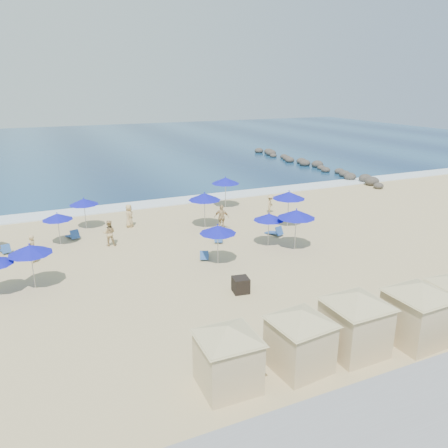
{
  "coord_description": "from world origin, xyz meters",
  "views": [
    {
      "loc": [
        -8.31,
        -20.7,
        10.06
      ],
      "look_at": [
        2.34,
        3.0,
        1.68
      ],
      "focal_mm": 35.0,
      "sensor_mm": 36.0,
      "label": 1
    }
  ],
  "objects_px": {
    "trash_bin": "(241,285)",
    "umbrella_5": "(218,229)",
    "beachgoer_1": "(109,233)",
    "beachgoer_3": "(270,204)",
    "rock_jetty": "(309,164)",
    "umbrella_6": "(205,197)",
    "umbrella_9": "(289,195)",
    "umbrella_3": "(30,249)",
    "beachgoer_2": "(222,217)",
    "cabana_0": "(228,348)",
    "cabana_1": "(300,332)",
    "umbrella_7": "(269,217)",
    "umbrella_8": "(225,181)",
    "cabana_3": "(419,305)",
    "cabana_2": "(356,314)",
    "beachgoer_4": "(129,216)",
    "beachgoer_0": "(32,249)",
    "umbrella_10": "(296,214)",
    "umbrella_2": "(57,217)",
    "umbrella_4": "(84,202)"
  },
  "relations": [
    {
      "from": "trash_bin",
      "to": "umbrella_7",
      "type": "distance_m",
      "value": 7.1
    },
    {
      "from": "umbrella_6",
      "to": "beachgoer_3",
      "type": "distance_m",
      "value": 6.36
    },
    {
      "from": "rock_jetty",
      "to": "umbrella_3",
      "type": "bearing_deg",
      "value": -145.01
    },
    {
      "from": "umbrella_3",
      "to": "umbrella_9",
      "type": "height_order",
      "value": "umbrella_9"
    },
    {
      "from": "umbrella_8",
      "to": "beachgoer_1",
      "type": "bearing_deg",
      "value": -153.6
    },
    {
      "from": "cabana_3",
      "to": "beachgoer_1",
      "type": "height_order",
      "value": "cabana_3"
    },
    {
      "from": "umbrella_9",
      "to": "beachgoer_1",
      "type": "bearing_deg",
      "value": 174.26
    },
    {
      "from": "rock_jetty",
      "to": "umbrella_8",
      "type": "xyz_separation_m",
      "value": [
        -17.51,
        -12.95,
        1.96
      ]
    },
    {
      "from": "umbrella_2",
      "to": "umbrella_10",
      "type": "distance_m",
      "value": 15.27
    },
    {
      "from": "cabana_2",
      "to": "umbrella_8",
      "type": "distance_m",
      "value": 21.59
    },
    {
      "from": "cabana_0",
      "to": "beachgoer_3",
      "type": "height_order",
      "value": "cabana_0"
    },
    {
      "from": "rock_jetty",
      "to": "umbrella_7",
      "type": "height_order",
      "value": "umbrella_7"
    },
    {
      "from": "umbrella_5",
      "to": "umbrella_9",
      "type": "relative_size",
      "value": 0.9
    },
    {
      "from": "umbrella_7",
      "to": "umbrella_6",
      "type": "bearing_deg",
      "value": 113.8
    },
    {
      "from": "umbrella_2",
      "to": "umbrella_8",
      "type": "relative_size",
      "value": 0.82
    },
    {
      "from": "cabana_2",
      "to": "umbrella_5",
      "type": "bearing_deg",
      "value": 97.5
    },
    {
      "from": "beachgoer_1",
      "to": "beachgoer_3",
      "type": "bearing_deg",
      "value": -154.71
    },
    {
      "from": "beachgoer_2",
      "to": "beachgoer_4",
      "type": "height_order",
      "value": "beachgoer_2"
    },
    {
      "from": "beachgoer_2",
      "to": "beachgoer_4",
      "type": "xyz_separation_m",
      "value": [
        -5.93,
        3.36,
        -0.07
      ]
    },
    {
      "from": "umbrella_8",
      "to": "umbrella_10",
      "type": "distance_m",
      "value": 10.81
    },
    {
      "from": "rock_jetty",
      "to": "umbrella_4",
      "type": "relative_size",
      "value": 11.45
    },
    {
      "from": "umbrella_9",
      "to": "beachgoer_3",
      "type": "bearing_deg",
      "value": 82.82
    },
    {
      "from": "umbrella_6",
      "to": "beachgoer_0",
      "type": "distance_m",
      "value": 11.95
    },
    {
      "from": "umbrella_3",
      "to": "beachgoer_3",
      "type": "distance_m",
      "value": 19.09
    },
    {
      "from": "umbrella_3",
      "to": "umbrella_4",
      "type": "height_order",
      "value": "umbrella_3"
    },
    {
      "from": "beachgoer_0",
      "to": "beachgoer_4",
      "type": "distance_m",
      "value": 7.98
    },
    {
      "from": "trash_bin",
      "to": "beachgoer_0",
      "type": "xyz_separation_m",
      "value": [
        -9.44,
        8.42,
        0.46
      ]
    },
    {
      "from": "umbrella_9",
      "to": "beachgoer_2",
      "type": "relative_size",
      "value": 1.47
    },
    {
      "from": "cabana_3",
      "to": "umbrella_10",
      "type": "relative_size",
      "value": 1.69
    },
    {
      "from": "rock_jetty",
      "to": "cabana_0",
      "type": "relative_size",
      "value": 6.38
    },
    {
      "from": "rock_jetty",
      "to": "beachgoer_1",
      "type": "distance_m",
      "value": 33.56
    },
    {
      "from": "cabana_2",
      "to": "umbrella_4",
      "type": "distance_m",
      "value": 21.49
    },
    {
      "from": "rock_jetty",
      "to": "umbrella_6",
      "type": "height_order",
      "value": "umbrella_6"
    },
    {
      "from": "umbrella_9",
      "to": "beachgoer_1",
      "type": "distance_m",
      "value": 12.88
    },
    {
      "from": "beachgoer_0",
      "to": "beachgoer_3",
      "type": "distance_m",
      "value": 18.04
    },
    {
      "from": "cabana_1",
      "to": "umbrella_3",
      "type": "xyz_separation_m",
      "value": [
        -8.7,
        11.16,
        0.62
      ]
    },
    {
      "from": "umbrella_3",
      "to": "beachgoer_4",
      "type": "bearing_deg",
      "value": 50.29
    },
    {
      "from": "umbrella_4",
      "to": "cabana_2",
      "type": "bearing_deg",
      "value": -69.53
    },
    {
      "from": "trash_bin",
      "to": "umbrella_5",
      "type": "distance_m",
      "value": 4.22
    },
    {
      "from": "cabana_2",
      "to": "umbrella_3",
      "type": "height_order",
      "value": "cabana_2"
    },
    {
      "from": "umbrella_2",
      "to": "beachgoer_1",
      "type": "xyz_separation_m",
      "value": [
        2.94,
        -1.53,
        -1.05
      ]
    },
    {
      "from": "umbrella_10",
      "to": "umbrella_8",
      "type": "bearing_deg",
      "value": 89.68
    },
    {
      "from": "cabana_1",
      "to": "beachgoer_4",
      "type": "relative_size",
      "value": 2.45
    },
    {
      "from": "umbrella_7",
      "to": "umbrella_9",
      "type": "relative_size",
      "value": 0.83
    },
    {
      "from": "umbrella_8",
      "to": "beachgoer_2",
      "type": "distance_m",
      "value": 6.14
    },
    {
      "from": "umbrella_2",
      "to": "beachgoer_1",
      "type": "bearing_deg",
      "value": -27.46
    },
    {
      "from": "umbrella_9",
      "to": "umbrella_2",
      "type": "bearing_deg",
      "value": 169.85
    },
    {
      "from": "cabana_3",
      "to": "cabana_0",
      "type": "bearing_deg",
      "value": 175.96
    },
    {
      "from": "umbrella_10",
      "to": "beachgoer_1",
      "type": "xyz_separation_m",
      "value": [
        -10.6,
        5.52,
        -1.5
      ]
    },
    {
      "from": "umbrella_3",
      "to": "beachgoer_2",
      "type": "relative_size",
      "value": 1.33
    }
  ]
}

